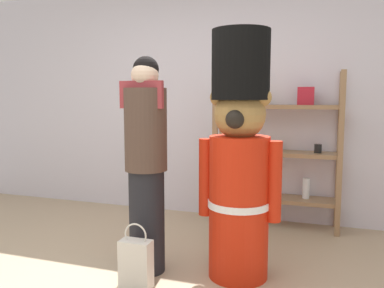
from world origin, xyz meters
The scene contains 5 objects.
back_wall centered at (0.00, 2.20, 1.30)m, with size 6.40×0.12×2.60m, color silver.
merchandise_shelf centered at (0.79, 1.98, 0.84)m, with size 1.29×0.35×1.60m.
teddy_bear_guard centered at (0.68, 0.67, 0.89)m, with size 0.62×0.46×1.82m.
person_shopper centered at (-0.01, 0.54, 0.86)m, with size 0.34×0.32×1.65m.
shopping_bag centered at (0.04, 0.25, 0.18)m, with size 0.23×0.12×0.47m.
Camera 1 is at (1.26, -2.13, 1.34)m, focal length 36.74 mm.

